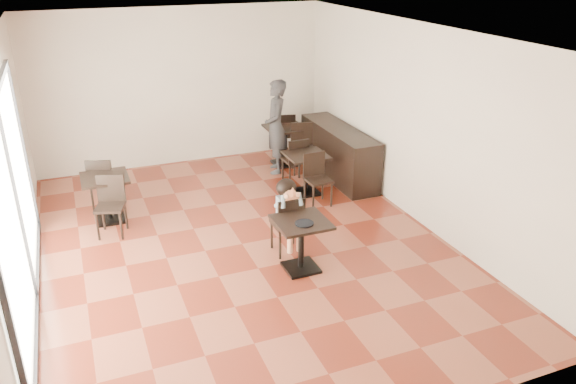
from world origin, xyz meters
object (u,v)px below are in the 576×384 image
chair_back_a (284,135)px  adult_patron (276,127)px  chair_left_a (104,182)px  chair_left_b (110,207)px  child (287,217)px  cafe_table_left (107,199)px  cafe_table_mid (306,174)px  chair_mid_b (318,180)px  child_chair (287,224)px  chair_back_b (303,149)px  cafe_table_back (285,146)px  child_table (301,245)px  chair_mid_a (295,160)px

chair_back_a → adult_patron: bearing=74.1°
chair_left_a → chair_left_b: (0.00, -1.10, 0.00)m
child → cafe_table_left: bearing=138.8°
adult_patron → cafe_table_left: bearing=-56.5°
cafe_table_mid → chair_left_a: size_ratio=0.81×
chair_mid_b → child_chair: bearing=-131.3°
chair_back_b → chair_left_b: bearing=-144.6°
cafe_table_left → chair_mid_b: size_ratio=0.85×
chair_mid_b → chair_back_a: size_ratio=0.94×
cafe_table_back → adult_patron: bearing=-136.3°
cafe_table_mid → cafe_table_left: size_ratio=0.97×
chair_left_b → cafe_table_back: bearing=45.6°
child_table → chair_left_b: bearing=138.8°
child_table → cafe_table_left: size_ratio=0.97×
child_table → cafe_table_mid: 2.72m
adult_patron → chair_left_b: 3.82m
child_chair → chair_back_a: bearing=-110.9°
child_chair → child: (0.00, 0.00, 0.12)m
child_chair → chair_left_a: chair_left_a is taller
cafe_table_left → chair_back_a: size_ratio=0.80×
adult_patron → cafe_table_mid: adult_patron is taller
cafe_table_back → chair_mid_b: bearing=-95.5°
child_table → chair_back_b: chair_back_b is taller
cafe_table_mid → chair_left_a: (-3.53, 0.72, 0.09)m
cafe_table_left → chair_mid_b: bearing=-11.5°
adult_patron → cafe_table_back: adult_patron is taller
adult_patron → cafe_table_left: size_ratio=2.38×
cafe_table_left → chair_mid_b: chair_mid_b is taller
adult_patron → cafe_table_mid: (0.11, -1.27, -0.56)m
child_table → child: 0.58m
cafe_table_mid → chair_back_b: size_ratio=0.78×
child_table → cafe_table_back: size_ratio=0.93×
chair_mid_a → child_table: bearing=67.8°
child_chair → chair_mid_b: chair_mid_b is taller
adult_patron → cafe_table_mid: size_ratio=2.45×
child → cafe_table_back: child is taller
child_table → cafe_table_mid: (1.14, 2.47, 0.00)m
child_chair → chair_mid_b: size_ratio=1.00×
chair_left_a → chair_mid_b: bearing=178.3°
child_chair → chair_mid_a: (1.14, 2.47, 0.00)m
chair_mid_a → chair_left_a: chair_left_a is taller
chair_left_a → chair_back_b: (3.90, 0.29, 0.02)m
child_table → adult_patron: bearing=74.6°
child_chair → cafe_table_left: child_chair is taller
cafe_table_left → chair_left_b: chair_left_b is taller
child_chair → chair_back_a: size_ratio=0.93×
cafe_table_back → chair_mid_a: size_ratio=0.89×
chair_left_b → chair_left_a: bearing=108.1°
child_table → child: child is taller
child → chair_back_b: 3.30m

